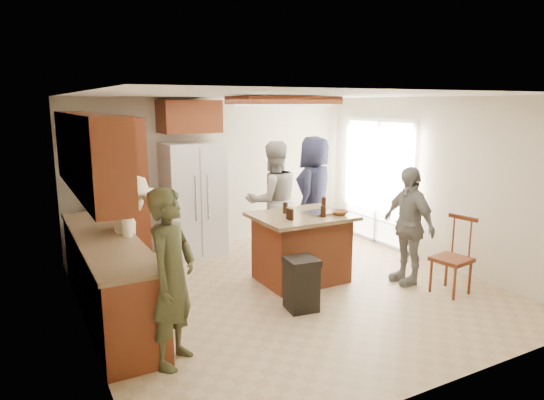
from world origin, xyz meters
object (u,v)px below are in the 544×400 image
person_front_left (172,278)px  person_counter (132,240)px  person_behind_right (314,192)px  kitchen_island (301,247)px  person_behind_left (273,201)px  refrigerator (193,199)px  spindle_chair (453,259)px  person_side_right (408,225)px  trash_bin (301,284)px

person_front_left → person_counter: 1.57m
person_front_left → person_behind_right: (3.22, 2.53, 0.10)m
person_behind_right → kitchen_island: bearing=13.7°
person_behind_left → kitchen_island: bearing=87.3°
refrigerator → spindle_chair: size_ratio=1.81×
person_side_right → person_counter: same height
person_behind_left → person_counter: person_behind_left is taller
person_behind_left → kitchen_island: size_ratio=1.44×
spindle_chair → kitchen_island: bearing=138.0°
person_front_left → trash_bin: size_ratio=2.66×
kitchen_island → trash_bin: size_ratio=2.03×
spindle_chair → person_counter: bearing=156.2°
refrigerator → spindle_chair: bearing=-53.7°
person_behind_right → person_side_right: size_ratio=1.18×
person_counter → refrigerator: 2.05m
trash_bin → person_behind_left: bearing=71.1°
person_behind_left → person_behind_right: person_behind_right is taller
kitchen_island → spindle_chair: (1.46, -1.31, -0.02)m
person_front_left → trash_bin: bearing=-31.0°
kitchen_island → spindle_chair: bearing=-42.0°
person_behind_left → trash_bin: 2.05m
person_behind_left → person_side_right: 2.08m
person_behind_right → person_side_right: 2.00m
person_behind_left → refrigerator: person_behind_left is taller
trash_bin → refrigerator: bearing=97.7°
person_behind_right → trash_bin: bearing=16.6°
refrigerator → person_front_left: bearing=-112.8°
person_counter → trash_bin: size_ratio=2.53×
person_counter → spindle_chair: size_ratio=1.60×
person_behind_left → spindle_chair: bearing=123.8°
person_behind_left → person_behind_right: (0.91, 0.22, 0.02)m
person_counter → refrigerator: (1.32, 1.56, 0.10)m
trash_bin → spindle_chair: size_ratio=0.63×
person_counter → person_behind_left: bearing=-69.9°
kitchen_island → person_counter: bearing=172.3°
person_side_right → spindle_chair: 0.71m
person_front_left → person_side_right: size_ratio=1.05×
person_counter → spindle_chair: bearing=-111.1°
person_counter → person_front_left: bearing=-177.2°
person_side_right → refrigerator: size_ratio=0.88×
person_front_left → person_counter: size_ratio=1.05×
trash_bin → spindle_chair: bearing=-13.8°
person_side_right → spindle_chair: size_ratio=1.60×
person_front_left → spindle_chair: person_front_left is taller
person_side_right → person_counter: 3.57m
person_behind_left → person_side_right: (1.10, -1.76, -0.13)m
person_behind_right → person_front_left: bearing=1.3°
person_behind_right → kitchen_island: (-1.03, -1.25, -0.46)m
person_behind_left → trash_bin: person_behind_left is taller
spindle_chair → person_front_left: bearing=179.5°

